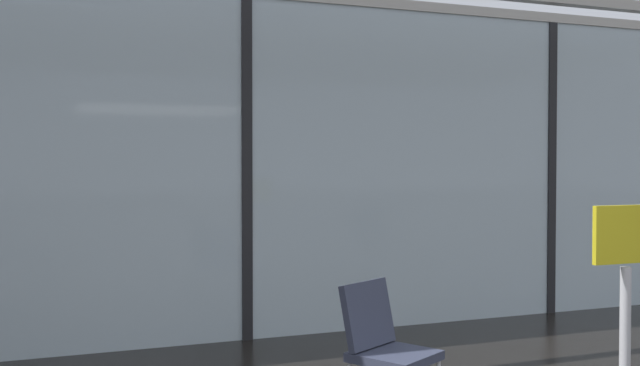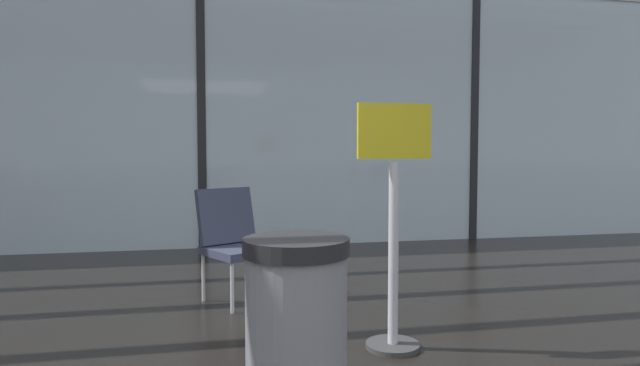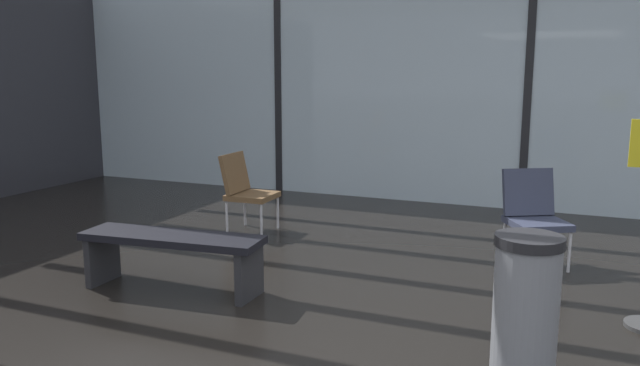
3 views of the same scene
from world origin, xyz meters
name	(u,v)px [view 1 (image 1 of 3)]	position (x,y,z in m)	size (l,w,h in m)	color
glass_curtain_wall	(246,169)	(0.00, 5.20, 1.61)	(14.00, 0.08, 3.22)	silver
window_mullion_1	(246,169)	(0.00, 5.20, 1.61)	(0.10, 0.12, 3.22)	black
window_mullion_2	(549,168)	(3.50, 5.20, 1.61)	(0.10, 0.12, 3.22)	black
parked_airplane	(150,154)	(0.02, 11.32, 1.83)	(12.99, 3.66, 3.66)	silver
lounge_chair_4	(383,340)	(0.28, 2.83, 0.49)	(0.68, 0.69, 0.87)	#33384C
info_sign	(625,343)	(1.15, 1.58, 0.68)	(0.44, 0.32, 1.44)	#333333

